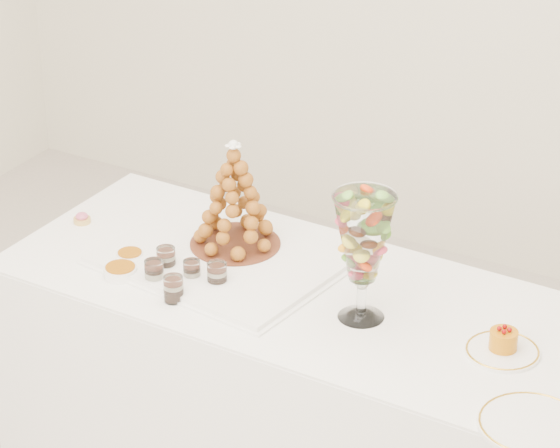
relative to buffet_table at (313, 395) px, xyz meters
The scene contains 15 objects.
buffet_table is the anchor object (origin of this frame).
lace_tray 0.49m from the buffet_table, behind, with size 0.66×0.49×0.02m, color white.
macaron_vase 0.62m from the buffet_table, 16.34° to the right, with size 0.17×0.17×0.37m.
cake_plate 0.68m from the buffet_table, ahead, with size 0.20×0.20×0.01m, color white.
spare_plate 0.89m from the buffet_table, 21.61° to the right, with size 0.27×0.27×0.01m, color white.
pink_tart 0.91m from the buffet_table, behind, with size 0.05×0.05×0.03m.
verrine_a 0.59m from the buffet_table, 166.71° to the right, with size 0.06×0.06×0.08m, color white.
verrine_b 0.53m from the buffet_table, 160.50° to the right, with size 0.05×0.05×0.07m, color white.
verrine_c 0.48m from the buffet_table, 156.79° to the right, with size 0.06×0.06×0.08m, color white.
verrine_d 0.60m from the buffet_table, 156.57° to the right, with size 0.06×0.06×0.07m, color white.
verrine_e 0.56m from the buffet_table, 144.05° to the right, with size 0.06×0.06×0.08m, color white.
ramekin_back 0.68m from the buffet_table, 169.53° to the right, with size 0.08×0.08×0.02m, color white.
ramekin_front 0.68m from the buffet_table, 159.71° to the right, with size 0.10×0.10×0.03m, color white.
croquembouche 0.64m from the buffet_table, 162.81° to the left, with size 0.27×0.27×0.34m.
mousse_cake 0.70m from the buffet_table, ahead, with size 0.08×0.08×0.07m.
Camera 1 is at (1.58, -2.49, 2.62)m, focal length 85.00 mm.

